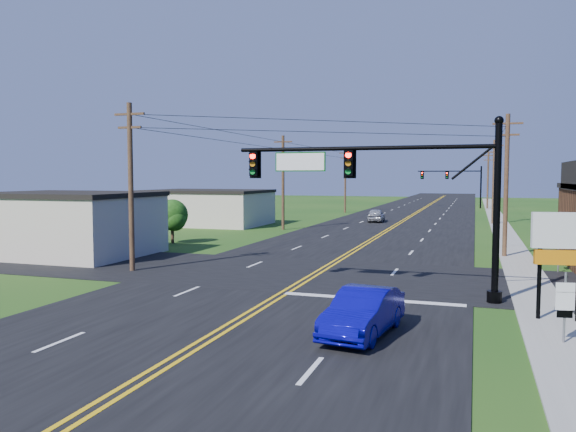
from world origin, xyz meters
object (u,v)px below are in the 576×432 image
(signal_mast_far, at_px, (453,180))
(blue_car, at_px, (363,313))
(route_sign, at_px, (565,303))
(signal_mast_main, at_px, (385,185))
(stop_sign, at_px, (559,242))

(signal_mast_far, bearing_deg, blue_car, -89.84)
(blue_car, xyz_separation_m, route_sign, (5.95, 0.92, 0.56))
(signal_mast_main, relative_size, stop_sign, 4.96)
(signal_mast_far, height_order, route_sign, signal_mast_far)
(signal_mast_main, relative_size, signal_mast_far, 1.03)
(signal_mast_main, xyz_separation_m, route_sign, (6.27, -5.33, -3.46))
(signal_mast_far, xyz_separation_m, route_sign, (6.17, -77.33, -3.25))
(signal_mast_far, distance_m, route_sign, 77.65)
(signal_mast_far, distance_m, stop_sign, 63.78)
(signal_mast_main, distance_m, route_sign, 8.93)
(signal_mast_far, height_order, blue_car, signal_mast_far)
(blue_car, relative_size, route_sign, 2.01)
(signal_mast_far, xyz_separation_m, stop_sign, (7.80, -63.24, -2.90))
(signal_mast_far, relative_size, blue_car, 2.46)
(signal_mast_main, height_order, route_sign, signal_mast_main)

